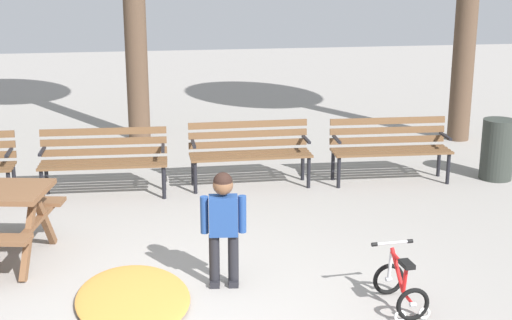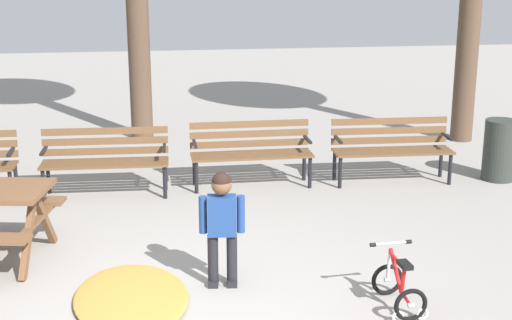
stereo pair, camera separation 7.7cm
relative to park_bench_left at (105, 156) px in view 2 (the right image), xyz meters
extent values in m
plane|color=gray|center=(0.75, -3.48, -0.51)|extent=(36.00, 36.00, 0.00)
cube|color=brown|center=(-0.63, -2.34, -0.15)|extent=(0.17, 0.57, 0.76)
cube|color=brown|center=(-0.54, -1.85, -0.15)|extent=(0.17, 0.57, 0.76)
cube|color=brown|center=(-0.59, -2.09, -0.09)|extent=(0.29, 1.10, 0.04)
cylinder|color=black|center=(-1.16, -0.21, -0.29)|extent=(0.05, 0.05, 0.44)
cylinder|color=black|center=(-1.15, 0.15, -0.29)|extent=(0.05, 0.05, 0.44)
cube|color=black|center=(-1.15, -0.03, 0.11)|extent=(0.05, 0.40, 0.03)
cube|color=brown|center=(0.00, 0.09, -0.07)|extent=(1.60, 0.14, 0.03)
cube|color=brown|center=(0.00, -0.03, -0.07)|extent=(1.60, 0.14, 0.03)
cube|color=brown|center=(-0.01, -0.15, -0.07)|extent=(1.60, 0.14, 0.03)
cube|color=brown|center=(-0.01, -0.27, -0.07)|extent=(1.60, 0.14, 0.03)
cube|color=brown|center=(0.01, 0.13, 0.03)|extent=(1.60, 0.11, 0.09)
cube|color=brown|center=(0.01, 0.13, 0.16)|extent=(1.60, 0.11, 0.09)
cube|color=brown|center=(0.01, 0.13, 0.30)|extent=(1.60, 0.11, 0.09)
cylinder|color=black|center=(0.74, -0.28, -0.29)|extent=(0.05, 0.05, 0.44)
cylinder|color=black|center=(0.75, 0.08, -0.29)|extent=(0.05, 0.05, 0.44)
cube|color=black|center=(0.75, -0.10, 0.11)|extent=(0.06, 0.40, 0.03)
cylinder|color=black|center=(-0.76, -0.22, -0.29)|extent=(0.05, 0.05, 0.44)
cylinder|color=black|center=(-0.75, 0.14, -0.29)|extent=(0.05, 0.05, 0.44)
cube|color=black|center=(-0.75, -0.04, 0.11)|extent=(0.06, 0.40, 0.03)
cube|color=brown|center=(1.90, 0.21, -0.07)|extent=(1.60, 0.08, 0.03)
cube|color=brown|center=(1.90, 0.09, -0.07)|extent=(1.60, 0.08, 0.03)
cube|color=brown|center=(1.90, -0.03, -0.07)|extent=(1.60, 0.08, 0.03)
cube|color=brown|center=(1.90, -0.15, -0.07)|extent=(1.60, 0.08, 0.03)
cube|color=brown|center=(1.89, 0.25, 0.03)|extent=(1.60, 0.05, 0.09)
cube|color=brown|center=(1.89, 0.25, 0.16)|extent=(1.60, 0.05, 0.09)
cube|color=brown|center=(1.89, 0.25, 0.30)|extent=(1.60, 0.05, 0.09)
cylinder|color=black|center=(2.65, -0.13, -0.29)|extent=(0.05, 0.05, 0.44)
cylinder|color=black|center=(2.65, 0.23, -0.29)|extent=(0.05, 0.05, 0.44)
cube|color=black|center=(2.65, 0.05, 0.11)|extent=(0.04, 0.40, 0.03)
cylinder|color=black|center=(1.15, -0.14, -0.29)|extent=(0.05, 0.05, 0.44)
cylinder|color=black|center=(1.15, 0.22, -0.29)|extent=(0.05, 0.05, 0.44)
cube|color=black|center=(1.15, 0.04, 0.11)|extent=(0.04, 0.40, 0.03)
cube|color=brown|center=(3.80, 0.12, -0.07)|extent=(1.60, 0.13, 0.03)
cube|color=brown|center=(3.80, 0.00, -0.07)|extent=(1.60, 0.13, 0.03)
cube|color=brown|center=(3.79, -0.12, -0.07)|extent=(1.60, 0.13, 0.03)
cube|color=brown|center=(3.79, -0.24, -0.07)|extent=(1.60, 0.13, 0.03)
cube|color=brown|center=(3.80, 0.16, 0.03)|extent=(1.60, 0.10, 0.09)
cube|color=brown|center=(3.80, 0.16, 0.16)|extent=(1.60, 0.10, 0.09)
cube|color=brown|center=(3.80, 0.16, 0.30)|extent=(1.60, 0.10, 0.09)
cylinder|color=black|center=(4.54, -0.24, -0.29)|extent=(0.05, 0.05, 0.44)
cylinder|color=black|center=(4.55, 0.12, -0.29)|extent=(0.05, 0.05, 0.44)
cube|color=black|center=(4.55, -0.06, 0.11)|extent=(0.06, 0.40, 0.03)
cylinder|color=black|center=(3.04, -0.19, -0.29)|extent=(0.05, 0.05, 0.44)
cylinder|color=black|center=(3.05, 0.17, -0.29)|extent=(0.05, 0.05, 0.44)
cube|color=black|center=(3.05, -0.01, 0.11)|extent=(0.06, 0.40, 0.03)
cylinder|color=black|center=(1.29, -2.95, -0.26)|extent=(0.10, 0.10, 0.51)
cube|color=black|center=(1.29, -2.95, -0.48)|extent=(0.11, 0.17, 0.06)
cylinder|color=black|center=(1.11, -2.93, -0.26)|extent=(0.10, 0.10, 0.51)
cube|color=black|center=(1.11, -2.93, -0.48)|extent=(0.11, 0.17, 0.06)
cube|color=navy|center=(1.20, -2.94, 0.18)|extent=(0.28, 0.18, 0.37)
sphere|color=brown|center=(1.20, -2.94, 0.48)|extent=(0.19, 0.19, 0.19)
sphere|color=black|center=(1.20, -2.94, 0.51)|extent=(0.18, 0.18, 0.18)
cylinder|color=navy|center=(1.37, -2.96, 0.20)|extent=(0.07, 0.07, 0.35)
cylinder|color=navy|center=(1.03, -2.92, 0.20)|extent=(0.07, 0.07, 0.35)
torus|color=black|center=(2.66, -3.36, -0.36)|extent=(0.30, 0.06, 0.30)
cylinder|color=silver|center=(2.66, -3.36, -0.36)|extent=(0.05, 0.04, 0.04)
torus|color=black|center=(2.70, -3.88, -0.36)|extent=(0.30, 0.06, 0.30)
cylinder|color=silver|center=(2.70, -3.88, -0.36)|extent=(0.05, 0.04, 0.04)
torus|color=white|center=(2.59, -3.89, -0.46)|extent=(0.11, 0.03, 0.11)
torus|color=white|center=(2.81, -3.87, -0.46)|extent=(0.11, 0.03, 0.11)
cylinder|color=red|center=(2.67, -3.54, -0.19)|extent=(0.06, 0.31, 0.32)
cylinder|color=red|center=(2.69, -3.70, -0.21)|extent=(0.04, 0.08, 0.27)
cylinder|color=red|center=(2.69, -3.78, -0.35)|extent=(0.04, 0.20, 0.05)
cylinder|color=silver|center=(2.66, -3.38, -0.20)|extent=(0.04, 0.07, 0.32)
cylinder|color=red|center=(2.68, -3.56, -0.09)|extent=(0.06, 0.32, 0.05)
cube|color=black|center=(2.69, -3.72, -0.06)|extent=(0.10, 0.18, 0.04)
cylinder|color=silver|center=(2.66, -3.40, 0.01)|extent=(0.34, 0.05, 0.02)
cylinder|color=black|center=(2.49, -3.41, 0.01)|extent=(0.05, 0.04, 0.04)
cylinder|color=black|center=(2.83, -3.39, 0.01)|extent=(0.05, 0.04, 0.04)
ellipsoid|color=#C68438|center=(0.35, -3.15, -0.48)|extent=(1.12, 1.52, 0.07)
cylinder|color=#2D332D|center=(5.29, -0.11, -0.09)|extent=(0.44, 0.44, 0.83)
cylinder|color=brown|center=(0.45, 3.04, 1.53)|extent=(0.36, 0.36, 4.08)
cylinder|color=brown|center=(5.70, 2.09, 1.39)|extent=(0.36, 0.36, 3.80)
camera|label=1|loc=(0.51, -9.34, 2.51)|focal=52.32mm
camera|label=2|loc=(0.58, -9.35, 2.51)|focal=52.32mm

